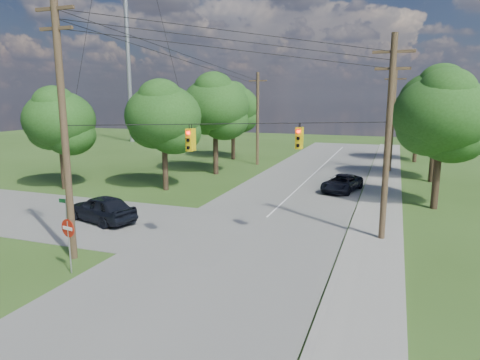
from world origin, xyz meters
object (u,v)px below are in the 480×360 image
at_px(pole_sw, 64,125).
at_px(do_not_enter_sign, 68,234).
at_px(pole_north_w, 258,118).
at_px(car_cross_dark, 101,208).
at_px(pole_north_e, 393,120).
at_px(car_main_north, 342,183).
at_px(pole_ne, 388,137).

xyz_separation_m(pole_sw, do_not_enter_sign, (1.10, -1.44, -4.48)).
bearing_deg(pole_sw, pole_north_w, 90.77).
relative_size(pole_sw, car_cross_dark, 2.48).
relative_size(pole_north_e, car_main_north, 2.10).
bearing_deg(car_main_north, pole_north_w, 147.46).
bearing_deg(pole_north_w, car_cross_dark, -94.93).
xyz_separation_m(car_cross_dark, car_main_north, (12.59, 13.50, -0.17)).
distance_m(car_cross_dark, car_main_north, 18.47).
distance_m(pole_north_w, car_cross_dark, 24.75).
bearing_deg(pole_north_w, pole_sw, -89.23).
height_order(pole_north_e, car_cross_dark, pole_north_e).
bearing_deg(pole_ne, pole_north_w, 122.29).
xyz_separation_m(pole_north_e, car_main_north, (-3.40, -10.78, -4.44)).
height_order(pole_sw, pole_north_e, pole_sw).
bearing_deg(pole_north_w, do_not_enter_sign, -87.23).
height_order(pole_ne, pole_north_e, pole_ne).
bearing_deg(do_not_enter_sign, car_main_north, 77.44).
relative_size(pole_north_w, car_main_north, 2.10).
relative_size(pole_ne, car_cross_dark, 2.17).
distance_m(pole_ne, pole_north_e, 22.00).
distance_m(pole_sw, do_not_enter_sign, 4.83).
relative_size(pole_ne, pole_north_w, 1.05).
distance_m(pole_north_e, car_main_north, 12.14).
height_order(pole_north_w, do_not_enter_sign, pole_north_w).
xyz_separation_m(pole_north_w, do_not_enter_sign, (1.50, -31.04, -3.38)).
bearing_deg(car_main_north, pole_north_e, 85.70).
height_order(pole_sw, car_main_north, pole_sw).
distance_m(car_cross_dark, do_not_enter_sign, 7.70).
distance_m(pole_ne, car_cross_dark, 16.80).
height_order(pole_sw, do_not_enter_sign, pole_sw).
distance_m(pole_sw, pole_ne, 15.51).
bearing_deg(car_cross_dark, do_not_enter_sign, 43.83).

